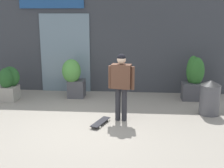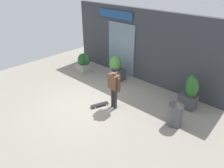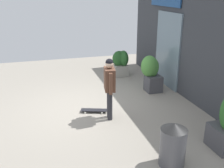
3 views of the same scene
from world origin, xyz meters
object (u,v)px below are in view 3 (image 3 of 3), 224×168
planter_box_left (151,71)px  trash_bin (173,144)px  skateboard (94,110)px  skateboarder (110,83)px  planter_box_right (121,63)px

planter_box_left → trash_bin: planter_box_left is taller
trash_bin → skateboard: bearing=-160.7°
planter_box_left → trash_bin: size_ratio=1.34×
skateboarder → planter_box_left: bearing=-130.6°
skateboarder → skateboard: 1.11m
skateboarder → skateboard: (-0.47, -0.33, -0.95)m
planter_box_right → planter_box_left: bearing=13.0°
planter_box_left → trash_bin: bearing=-18.3°
planter_box_right → trash_bin: 5.84m
planter_box_left → planter_box_right: (-1.93, -0.45, -0.16)m
planter_box_right → trash_bin: size_ratio=1.12×
skateboard → planter_box_right: 3.55m
skateboarder → planter_box_left: (-1.58, 1.90, -0.32)m
planter_box_left → skateboard: bearing=-63.5°
skateboard → trash_bin: 2.93m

